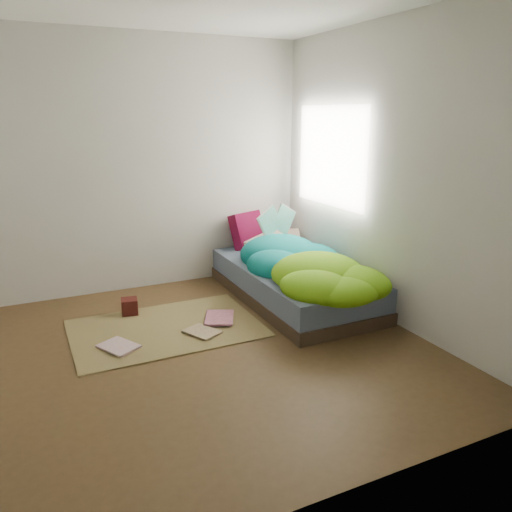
# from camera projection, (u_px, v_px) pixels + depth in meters

# --- Properties ---
(ground) EXTENTS (3.50, 3.50, 0.00)m
(ground) POSITION_uv_depth(u_px,v_px,m) (203.00, 351.00, 3.96)
(ground) COLOR #4A351C
(ground) RESTS_ON ground
(room_walls) EXTENTS (3.54, 3.54, 2.62)m
(room_walls) POSITION_uv_depth(u_px,v_px,m) (198.00, 142.00, 3.52)
(room_walls) COLOR #BCB9B3
(room_walls) RESTS_ON ground
(bed) EXTENTS (1.00, 2.00, 0.34)m
(bed) POSITION_uv_depth(u_px,v_px,m) (293.00, 283.00, 5.04)
(bed) COLOR #332B1B
(bed) RESTS_ON ground
(duvet) EXTENTS (0.96, 1.84, 0.34)m
(duvet) POSITION_uv_depth(u_px,v_px,m) (305.00, 256.00, 4.76)
(duvet) COLOR #087883
(duvet) RESTS_ON bed
(rug) EXTENTS (1.60, 1.10, 0.01)m
(rug) POSITION_uv_depth(u_px,v_px,m) (166.00, 328.00, 4.38)
(rug) COLOR brown
(rug) RESTS_ON ground
(pillow_floral) EXTENTS (0.75, 0.63, 0.14)m
(pillow_floral) POSITION_uv_depth(u_px,v_px,m) (272.00, 241.00, 5.72)
(pillow_floral) COLOR beige
(pillow_floral) RESTS_ON bed
(pillow_magenta) EXTENTS (0.42, 0.26, 0.40)m
(pillow_magenta) POSITION_uv_depth(u_px,v_px,m) (248.00, 230.00, 5.67)
(pillow_magenta) COLOR #4D0526
(pillow_magenta) RESTS_ON bed
(open_book) EXTENTS (0.44, 0.20, 0.26)m
(open_book) POSITION_uv_depth(u_px,v_px,m) (278.00, 211.00, 5.33)
(open_book) COLOR green
(open_book) RESTS_ON duvet
(wooden_box) EXTENTS (0.17, 0.17, 0.15)m
(wooden_box) POSITION_uv_depth(u_px,v_px,m) (130.00, 306.00, 4.66)
(wooden_box) COLOR #390E0D
(wooden_box) RESTS_ON rug
(floor_book_a) EXTENTS (0.34, 0.38, 0.02)m
(floor_book_a) POSITION_uv_depth(u_px,v_px,m) (107.00, 352.00, 3.90)
(floor_book_a) COLOR beige
(floor_book_a) RESTS_ON rug
(floor_book_b) EXTENTS (0.38, 0.42, 0.03)m
(floor_book_b) POSITION_uv_depth(u_px,v_px,m) (205.00, 318.00, 4.53)
(floor_book_b) COLOR #D67B8F
(floor_book_b) RESTS_ON rug
(floor_book_c) EXTENTS (0.32, 0.35, 0.02)m
(floor_book_c) POSITION_uv_depth(u_px,v_px,m) (193.00, 336.00, 4.18)
(floor_book_c) COLOR tan
(floor_book_c) RESTS_ON rug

